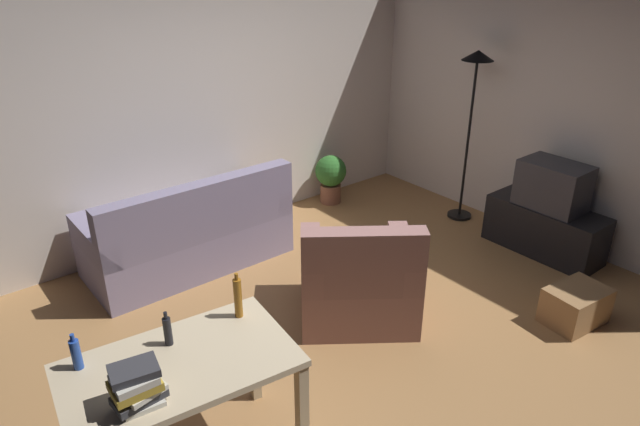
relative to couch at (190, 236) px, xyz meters
The scene contains 15 objects.
ground_plane 1.71m from the couch, 70.45° to the right, with size 5.20×4.40×0.02m, color #9E7042.
wall_rear 1.33m from the couch, 47.39° to the left, with size 5.20×0.10×2.70m, color silver.
wall_right 3.69m from the couch, 26.65° to the right, with size 0.10×4.40×2.70m, color beige.
couch is the anchor object (origin of this frame).
tv_stand 3.40m from the couch, 34.07° to the right, with size 0.44×1.10×0.48m.
tv 3.42m from the couch, 34.03° to the right, with size 0.41×0.60×0.44m.
torchiere_lamp 3.15m from the couch, 17.63° to the right, with size 0.32×0.32×1.81m.
desk 2.35m from the couch, 117.34° to the right, with size 1.27×0.84×0.76m.
potted_plant 1.97m from the couch, ahead, with size 0.36×0.36×0.57m.
armchair 1.70m from the couch, 66.95° to the right, with size 1.22×1.21×0.92m.
storage_box 3.35m from the couch, 54.04° to the right, with size 0.48×0.34×0.30m, color olive.
bottle_blue 2.38m from the couch, 129.83° to the right, with size 0.05×0.05×0.21m.
bottle_dark 2.22m from the couch, 118.73° to the right, with size 0.05×0.05×0.21m.
bottle_amber 2.08m from the couch, 107.57° to the right, with size 0.05×0.05×0.29m.
book_stack 2.66m from the couch, 121.11° to the right, with size 0.25×0.20×0.22m.
Camera 1 is at (-2.50, -2.74, 2.72)m, focal length 31.52 mm.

